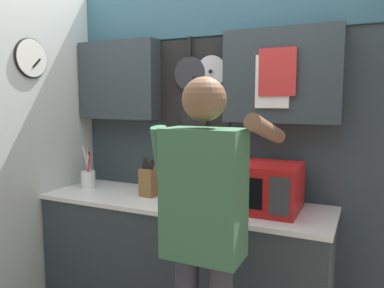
{
  "coord_description": "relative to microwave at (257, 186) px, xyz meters",
  "views": [
    {
      "loc": [
        1.14,
        -2.25,
        1.59
      ],
      "look_at": [
        -0.01,
        0.2,
        1.28
      ],
      "focal_mm": 35.0,
      "sensor_mm": 36.0,
      "label": 1
    }
  ],
  "objects": [
    {
      "name": "base_cabinet_counter",
      "position": [
        -0.52,
        -0.02,
        -0.6
      ],
      "size": [
        2.03,
        0.62,
        0.91
      ],
      "color": "#2D383D",
      "rests_on": "ground_plane"
    },
    {
      "name": "back_wall_unit",
      "position": [
        -0.52,
        0.26,
        0.4
      ],
      "size": [
        2.6,
        0.23,
        2.45
      ],
      "color": "#2D383D",
      "rests_on": "ground_plane"
    },
    {
      "name": "side_wall",
      "position": [
        -1.56,
        -0.42,
        0.18
      ],
      "size": [
        0.07,
        1.6,
        2.45
      ],
      "color": "silver",
      "rests_on": "ground_plane"
    },
    {
      "name": "microwave",
      "position": [
        0.0,
        0.0,
        0.0
      ],
      "size": [
        0.53,
        0.41,
        0.3
      ],
      "color": "red",
      "rests_on": "base_cabinet_counter"
    },
    {
      "name": "knife_block",
      "position": [
        -0.78,
        0.0,
        -0.04
      ],
      "size": [
        0.12,
        0.16,
        0.28
      ],
      "color": "brown",
      "rests_on": "base_cabinet_counter"
    },
    {
      "name": "utensil_crock",
      "position": [
        -1.36,
        0.0,
        -0.06
      ],
      "size": [
        0.11,
        0.11,
        0.33
      ],
      "color": "white",
      "rests_on": "base_cabinet_counter"
    },
    {
      "name": "person",
      "position": [
        -0.07,
        -0.66,
        -0.04
      ],
      "size": [
        0.54,
        0.66,
        1.7
      ],
      "color": "#383842",
      "rests_on": "ground_plane"
    }
  ]
}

